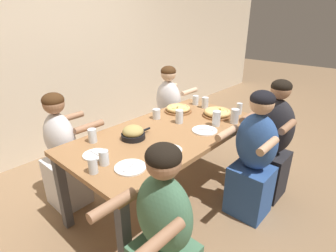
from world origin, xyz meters
TOP-DOWN VIEW (x-y plane):
  - ground_plane at (0.00, 0.00)m, footprint 18.00×18.00m
  - restaurant_back_panel at (0.00, 1.80)m, footprint 10.00×0.06m
  - dining_table at (0.00, 0.00)m, footprint 1.85×0.93m
  - pizza_board_main at (0.63, -0.12)m, footprint 0.30×0.30m
  - pizza_board_second at (0.46, 0.26)m, footprint 0.29×0.29m
  - skillet_bowl at (-0.31, 0.12)m, footprint 0.30×0.20m
  - empty_plate_a at (-0.26, -0.26)m, footprint 0.18×0.18m
  - empty_plate_b at (-0.70, 0.10)m, footprint 0.19×0.19m
  - empty_plate_c at (-0.64, -0.22)m, footprint 0.22×0.22m
  - empty_plate_d at (0.22, -0.25)m, footprint 0.23×0.23m
  - drinking_glass_a at (0.84, -0.26)m, footprint 0.06×0.06m
  - drinking_glass_b at (-0.84, -0.09)m, footprint 0.06×0.06m
  - drinking_glass_c at (0.57, -0.35)m, footprint 0.08×0.08m
  - drinking_glass_d at (0.40, -0.25)m, footprint 0.08×0.08m
  - drinking_glass_e at (0.78, 0.27)m, footprint 0.07×0.07m
  - drinking_glass_f at (0.76, 0.12)m, footprint 0.07×0.07m
  - drinking_glass_g at (-0.58, 0.31)m, footprint 0.07×0.07m
  - drinking_glass_h at (0.15, 0.30)m, footprint 0.08×0.08m
  - drinking_glass_i at (0.22, 0.05)m, footprint 0.07×0.07m
  - drinking_glass_j at (-0.73, -0.05)m, footprint 0.07×0.07m
  - diner_far_left at (-0.69, 0.68)m, footprint 0.51×0.40m
  - diner_far_right at (0.77, 0.68)m, footprint 0.51×0.40m
  - diner_near_right at (0.74, -0.68)m, footprint 0.51×0.40m
  - diner_near_left at (-0.79, -0.68)m, footprint 0.51×0.40m
  - diner_near_midright at (0.35, -0.68)m, footprint 0.51×0.40m

SIDE VIEW (x-z plane):
  - ground_plane at x=0.00m, z-range 0.00..0.00m
  - diner_far_left at x=-0.69m, z-range -0.05..1.07m
  - diner_near_left at x=-0.79m, z-range -0.05..1.09m
  - diner_far_right at x=0.77m, z-range -0.05..1.10m
  - diner_near_midright at x=0.35m, z-range -0.05..1.13m
  - diner_near_right at x=0.74m, z-range -0.06..1.14m
  - dining_table at x=0.00m, z-range 0.29..1.04m
  - empty_plate_d at x=0.22m, z-range 0.74..0.76m
  - empty_plate_c at x=-0.64m, z-range 0.74..0.76m
  - empty_plate_b at x=-0.70m, z-range 0.74..0.76m
  - empty_plate_a at x=-0.26m, z-range 0.74..0.76m
  - pizza_board_second at x=0.46m, z-range 0.75..0.81m
  - pizza_board_main at x=0.63m, z-range 0.75..0.81m
  - drinking_glass_h at x=0.15m, z-range 0.74..0.84m
  - drinking_glass_e at x=0.78m, z-range 0.74..0.85m
  - drinking_glass_j at x=-0.73m, z-range 0.74..0.85m
  - skillet_bowl at x=-0.31m, z-range 0.74..0.86m
  - drinking_glass_f at x=0.76m, z-range 0.74..0.86m
  - drinking_glass_g at x=-0.58m, z-range 0.74..0.86m
  - drinking_glass_b at x=-0.84m, z-range 0.75..0.86m
  - drinking_glass_a at x=0.84m, z-range 0.75..0.86m
  - drinking_glass_d at x=0.40m, z-range 0.74..0.88m
  - drinking_glass_i at x=0.22m, z-range 0.75..0.88m
  - drinking_glass_c at x=0.57m, z-range 0.75..0.89m
  - restaurant_back_panel at x=0.00m, z-range 0.00..3.20m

